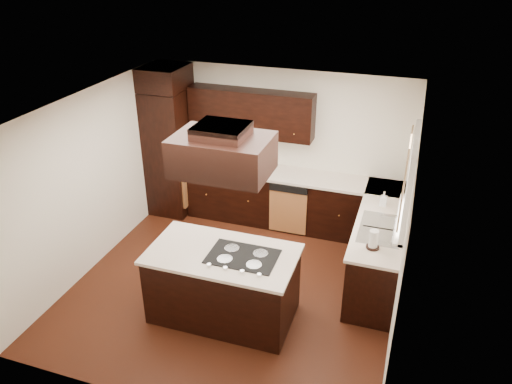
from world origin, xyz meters
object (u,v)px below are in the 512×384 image
Objects in this scene: range_hood at (222,155)px; spice_rack at (224,157)px; island at (223,285)px; oven_column at (171,152)px.

range_hood is 2.75m from spice_rack.
island is 1.63× the size of range_hood.
oven_column is 2.02× the size of range_hood.
range_hood is 3.15× the size of spice_rack.
oven_column is at bearing -177.51° from spice_rack.
island is at bearing -51.26° from oven_column.
range_hood is at bearing 68.83° from island.
spice_rack is at bearing 111.04° from island.
range_hood is at bearing -70.10° from spice_rack.
range_hood is (1.88, -2.25, 1.10)m from oven_column.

